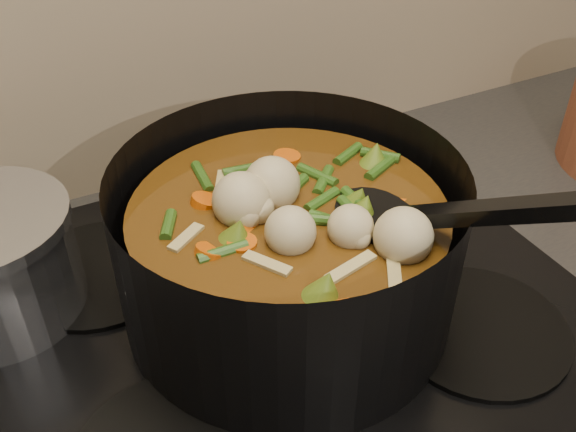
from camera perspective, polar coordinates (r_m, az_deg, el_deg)
name	(u,v)px	position (r m, az deg, el deg)	size (l,w,h in m)	color
stovetop	(280,307)	(0.69, -0.76, -8.09)	(0.62, 0.54, 0.03)	black
stockpot	(289,248)	(0.63, 0.07, -2.90)	(0.39, 0.44, 0.25)	black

